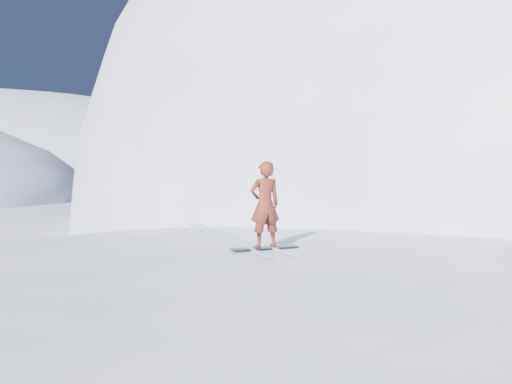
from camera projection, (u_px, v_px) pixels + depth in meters
near_ridge at (346, 352)px, 12.47m from camera, size 36.00×28.00×4.80m
peak_shoulder at (400, 239)px, 30.79m from camera, size 28.00×24.00×18.00m
wind_bumps at (286, 371)px, 11.32m from camera, size 16.00×14.40×1.00m
snowboard at (265, 248)px, 11.60m from camera, size 1.45×0.53×0.02m
snowboarder at (265, 204)px, 11.55m from camera, size 0.71×0.53×1.75m
board_tracks at (229, 236)px, 13.36m from camera, size 1.65×5.91×0.04m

